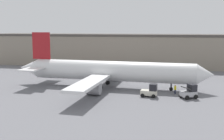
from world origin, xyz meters
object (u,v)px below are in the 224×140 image
object	(u,v)px
belt_loader_truck	(189,92)
baggage_tug	(150,91)
airplane	(108,71)
ground_crew_worker	(175,89)

from	to	relation	value
belt_loader_truck	baggage_tug	bearing A→B (deg)	150.69
airplane	belt_loader_truck	xyz separation A→B (m)	(15.58, -5.73, -2.19)
ground_crew_worker	baggage_tug	world-z (taller)	baggage_tug
airplane	ground_crew_worker	distance (m)	13.82
airplane	baggage_tug	bearing A→B (deg)	-31.65
baggage_tug	belt_loader_truck	bearing A→B (deg)	9.23
ground_crew_worker	baggage_tug	xyz separation A→B (m)	(-4.27, -2.99, 0.13)
ground_crew_worker	belt_loader_truck	xyz separation A→B (m)	(2.32, -2.62, 0.20)
ground_crew_worker	baggage_tug	size ratio (longest dim) A/B	0.59
airplane	baggage_tug	size ratio (longest dim) A/B	13.84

